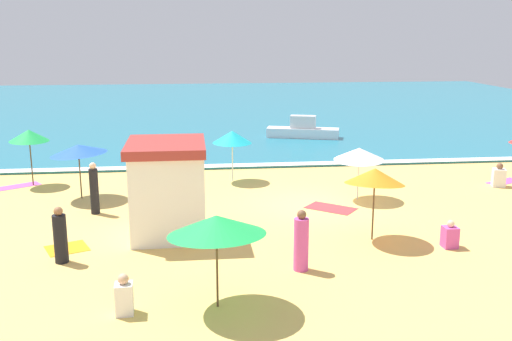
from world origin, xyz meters
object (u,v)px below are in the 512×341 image
at_px(beachgoer_0, 450,236).
at_px(beachgoer_2, 499,177).
at_px(beachgoer_8, 124,296).
at_px(beach_umbrella_1, 29,136).
at_px(beach_umbrella_5, 375,176).
at_px(beach_umbrella_0, 232,137).
at_px(lifeguard_cabana, 167,188).
at_px(beachgoer_10, 94,189).
at_px(beachgoer_7, 60,237).
at_px(beachgoer_6, 301,243).
at_px(beach_umbrella_4, 78,149).
at_px(small_boat_0, 303,130).
at_px(beach_umbrella_3, 359,154).
at_px(beach_umbrella_6, 216,225).

bearing_deg(beachgoer_0, beachgoer_2, 52.22).
xyz_separation_m(beachgoer_0, beachgoer_8, (-8.78, -3.10, 0.07)).
xyz_separation_m(beach_umbrella_1, beach_umbrella_5, (11.60, -7.68, -0.09)).
bearing_deg(beachgoer_0, beach_umbrella_0, 123.84).
height_order(lifeguard_cabana, beach_umbrella_5, lifeguard_cabana).
relative_size(beach_umbrella_0, beachgoer_10, 1.21).
height_order(beach_umbrella_5, beachgoer_2, beach_umbrella_5).
bearing_deg(beachgoer_7, lifeguard_cabana, 36.15).
relative_size(lifeguard_cabana, beachgoer_7, 1.84).
xyz_separation_m(beach_umbrella_1, beachgoer_6, (9.08, -9.68, -1.28)).
distance_m(beachgoer_2, beachgoer_10, 15.51).
relative_size(beach_umbrella_0, beach_umbrella_5, 0.91).
xyz_separation_m(beachgoer_6, beachgoer_8, (-4.26, -1.97, -0.34)).
bearing_deg(beachgoer_6, beachgoer_8, -155.23).
bearing_deg(beach_umbrella_1, beach_umbrella_4, -43.44).
relative_size(beach_umbrella_0, beachgoer_8, 2.29).
bearing_deg(beachgoer_2, beachgoer_0, -127.78).
bearing_deg(beach_umbrella_4, beach_umbrella_0, 18.61).
height_order(beachgoer_10, small_boat_0, beachgoer_10).
relative_size(lifeguard_cabana, beachgoer_6, 1.76).
height_order(beachgoer_0, beachgoer_6, beachgoer_6).
height_order(beachgoer_0, beachgoer_10, beachgoer_10).
height_order(beach_umbrella_5, beachgoer_10, beach_umbrella_5).
relative_size(beach_umbrella_0, beachgoer_2, 2.23).
height_order(beach_umbrella_0, beachgoer_10, beach_umbrella_0).
xyz_separation_m(beach_umbrella_3, beach_umbrella_4, (-10.12, 1.28, 0.14)).
relative_size(beach_umbrella_4, beach_umbrella_6, 0.85).
distance_m(beach_umbrella_1, beach_umbrella_6, 13.40).
relative_size(beach_umbrella_0, small_boat_0, 0.51).
height_order(beach_umbrella_5, beachgoer_6, beach_umbrella_5).
height_order(beach_umbrella_1, beachgoer_0, beach_umbrella_1).
height_order(beachgoer_0, beachgoer_8, beachgoer_8).
relative_size(lifeguard_cabana, beach_umbrella_6, 1.04).
bearing_deg(beachgoer_10, beachgoer_2, 6.91).
height_order(beachgoer_2, beachgoer_10, beachgoer_10).
distance_m(beach_umbrella_0, beach_umbrella_1, 8.02).
relative_size(lifeguard_cabana, beachgoer_0, 3.49).
xyz_separation_m(beach_umbrella_0, beach_umbrella_6, (-1.17, -11.31, 0.08)).
bearing_deg(beach_umbrella_1, lifeguard_cabana, -49.01).
bearing_deg(beachgoer_8, beachgoer_7, 121.78).
relative_size(beach_umbrella_6, beachgoer_6, 1.69).
bearing_deg(small_boat_0, beach_umbrella_0, -117.07).
bearing_deg(beachgoer_0, beachgoer_6, -165.93).
distance_m(beachgoer_6, small_boat_0, 19.05).
height_order(beach_umbrella_6, beachgoer_2, beach_umbrella_6).
xyz_separation_m(beach_umbrella_3, beachgoer_8, (-7.56, -8.23, -1.29)).
xyz_separation_m(beachgoer_2, beachgoer_10, (-15.39, -1.86, 0.44)).
height_order(beach_umbrella_1, beachgoer_7, beach_umbrella_1).
distance_m(beach_umbrella_5, beachgoer_2, 8.86).
height_order(beachgoer_8, small_boat_0, small_boat_0).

